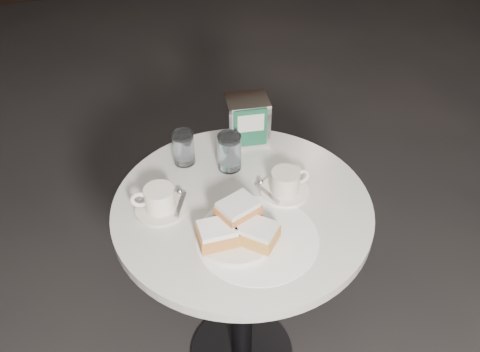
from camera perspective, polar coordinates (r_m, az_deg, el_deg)
name	(u,v)px	position (r m, az deg, el deg)	size (l,w,h in m)	color
cafe_table	(242,254)	(1.58, 0.22, -8.28)	(0.70, 0.70, 0.74)	black
sugar_spill	(257,238)	(1.35, 1.84, -6.61)	(0.31, 0.31, 0.00)	white
beignet_plate	(237,229)	(1.32, -0.31, -5.68)	(0.24, 0.24, 0.09)	silver
coffee_cup_left	(159,201)	(1.41, -8.60, -2.64)	(0.16, 0.16, 0.07)	silver
coffee_cup_right	(285,184)	(1.46, 4.87, -0.82)	(0.15, 0.15, 0.07)	white
water_glass_left	(184,148)	(1.55, -6.03, 2.95)	(0.07, 0.07, 0.10)	silver
water_glass_right	(229,152)	(1.52, -1.15, 2.53)	(0.08, 0.08, 0.11)	white
napkin_dispenser	(247,120)	(1.61, 0.77, 6.00)	(0.14, 0.12, 0.15)	white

